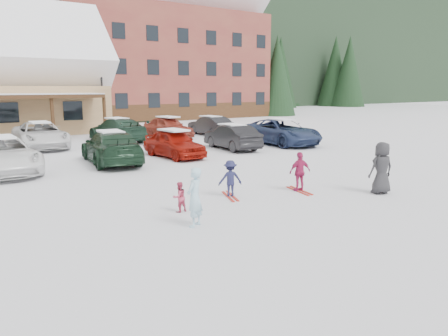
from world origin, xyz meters
TOP-DOWN VIEW (x-y plane):
  - ground at (0.00, 0.00)m, footprint 160.00×160.00m
  - alpine_hotel at (14.27, 38.00)m, footprint 31.48×14.01m
  - lamp_post at (4.79, 24.45)m, footprint 0.50×0.25m
  - conifer_1 at (30.00, 32.00)m, footprint 4.84×4.84m
  - conifer_3 at (6.00, 44.00)m, footprint 3.96×3.96m
  - conifer_4 at (34.00, 46.00)m, footprint 5.06×5.06m
  - adult_skier at (-1.90, -0.86)m, footprint 0.66×0.60m
  - toddler_red at (-1.58, 0.52)m, footprint 0.45×0.37m
  - child_navy at (0.63, 1.13)m, footprint 0.88×0.69m
  - skis_child_navy at (0.63, 1.13)m, footprint 0.69×1.38m
  - child_magenta at (3.02, 0.40)m, footprint 0.84×0.50m
  - skis_child_magenta at (3.02, 0.40)m, footprint 0.50×1.41m
  - bystander_dark at (5.00, -1.38)m, footprint 0.96×0.75m
  - parked_car_2 at (-4.77, 9.69)m, footprint 2.57×5.47m
  - parked_car_3 at (-0.22, 9.42)m, footprint 2.80×5.42m
  - parked_car_4 at (3.06, 9.39)m, footprint 1.89×4.18m
  - parked_car_5 at (7.18, 10.08)m, footprint 1.90×4.42m
  - parked_car_6 at (10.94, 10.04)m, footprint 2.93×5.77m
  - parked_car_10 at (-1.72, 16.77)m, footprint 2.74×5.58m
  - parked_car_11 at (3.14, 17.27)m, footprint 2.55×5.44m
  - parked_car_12 at (6.85, 17.23)m, footprint 2.27×4.54m
  - parked_car_13 at (10.28, 17.07)m, footprint 1.63×4.30m

SIDE VIEW (x-z plane):
  - ground at x=0.00m, z-range 0.00..0.00m
  - skis_child_navy at x=0.63m, z-range 0.00..0.03m
  - skis_child_magenta at x=3.02m, z-range 0.00..0.03m
  - toddler_red at x=-1.58m, z-range 0.00..0.87m
  - child_navy at x=0.63m, z-range 0.00..1.19m
  - child_magenta at x=3.02m, z-range 0.00..1.35m
  - parked_car_4 at x=3.06m, z-range 0.00..1.39m
  - parked_car_13 at x=10.28m, z-range 0.00..1.40m
  - parked_car_5 at x=7.18m, z-range 0.00..1.41m
  - parked_car_12 at x=6.85m, z-range 0.00..1.49m
  - parked_car_3 at x=-0.22m, z-range 0.00..1.50m
  - parked_car_2 at x=-4.77m, z-range 0.00..1.51m
  - adult_skier at x=-1.90m, z-range 0.00..1.52m
  - parked_car_10 at x=-1.72m, z-range 0.00..1.52m
  - parked_car_11 at x=3.14m, z-range 0.00..1.53m
  - parked_car_6 at x=10.94m, z-range 0.00..1.56m
  - bystander_dark at x=5.00m, z-range 0.00..1.73m
  - lamp_post at x=4.79m, z-range 0.41..7.04m
  - conifer_3 at x=6.00m, z-range 0.53..9.71m
  - conifer_1 at x=30.00m, z-range 0.65..11.87m
  - conifer_4 at x=34.00m, z-range 0.68..12.41m
  - alpine_hotel at x=14.27m, z-range -2.11..19.37m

